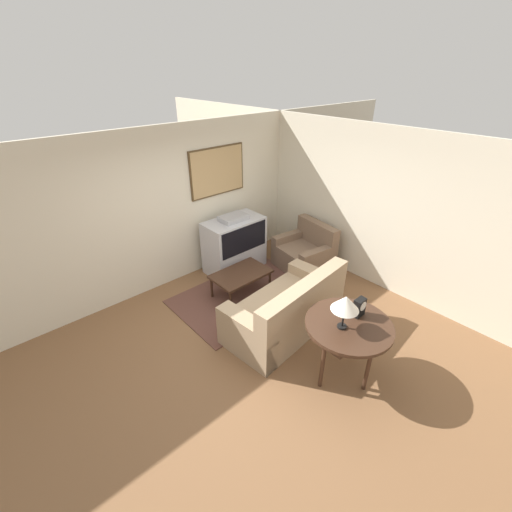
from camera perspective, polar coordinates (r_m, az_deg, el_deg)
ground_plane at (r=5.13m, az=-0.87°, el=-13.43°), size 12.00×12.00×0.00m
wall_back at (r=5.95m, az=-14.56°, el=7.52°), size 12.00×0.10×2.70m
wall_right at (r=6.20m, az=17.84°, el=7.86°), size 0.06×12.00×2.70m
area_rug at (r=5.95m, az=-2.01°, el=-6.39°), size 2.31×1.51×0.01m
tv at (r=6.44m, az=-3.61°, el=1.96°), size 1.11×0.61×1.10m
couch at (r=5.08m, az=5.12°, el=-9.07°), size 1.89×1.08×0.95m
armchair at (r=6.62m, az=8.15°, el=0.37°), size 0.96×1.08×0.89m
coffee_table at (r=5.76m, az=-2.53°, el=-3.21°), size 0.96×0.61×0.42m
console_table at (r=4.29m, az=15.20°, el=-11.59°), size 1.04×1.04×0.82m
table_lamp at (r=3.97m, az=14.70°, el=-7.68°), size 0.32×0.32×0.44m
mantel_clock at (r=4.33m, az=16.84°, el=-8.19°), size 0.15×0.10×0.24m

